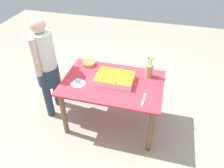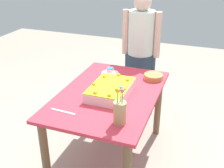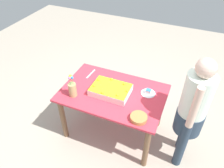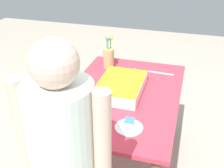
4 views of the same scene
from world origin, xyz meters
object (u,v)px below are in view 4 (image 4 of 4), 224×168
cake_knife (161,73)px  person_standing (65,168)px  flower_vase (109,56)px  fruit_bowl (61,115)px  serving_plate_with_slice (129,126)px  sheet_cake (121,86)px

cake_knife → person_standing: bearing=82.6°
flower_vase → fruit_bowl: 0.87m
serving_plate_with_slice → flower_vase: flower_vase is taller
serving_plate_with_slice → fruit_bowl: (0.02, -0.46, 0.01)m
sheet_cake → person_standing: 0.98m
cake_knife → person_standing: size_ratio=0.15×
cake_knife → fruit_bowl: (0.87, -0.54, 0.02)m
sheet_cake → flower_vase: 0.47m
sheet_cake → serving_plate_with_slice: size_ratio=2.65×
flower_vase → sheet_cake: bearing=28.7°
flower_vase → person_standing: (1.38, 0.21, 0.01)m
sheet_cake → flower_vase: size_ratio=1.59×
flower_vase → serving_plate_with_slice: bearing=24.9°
serving_plate_with_slice → flower_vase: 0.94m
flower_vase → person_standing: 1.40m
sheet_cake → person_standing: person_standing is taller
cake_knife → sheet_cake: bearing=61.7°
flower_vase → fruit_bowl: (0.87, -0.06, -0.08)m
cake_knife → person_standing: 1.42m
cake_knife → flower_vase: (0.00, -0.48, 0.10)m
flower_vase → cake_knife: bearing=90.4°
flower_vase → person_standing: person_standing is taller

